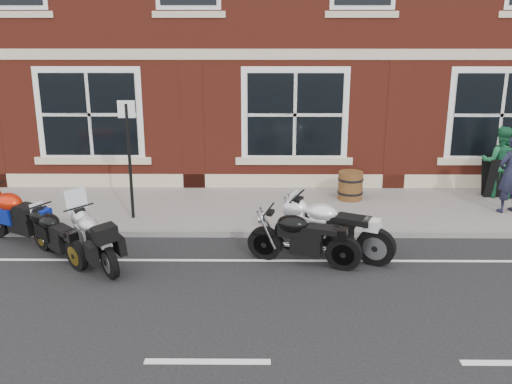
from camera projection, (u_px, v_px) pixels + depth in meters
ground at (223, 265)px, 10.08m from camera, size 80.00×80.00×0.00m
sidewalk at (231, 209)px, 12.94m from camera, size 30.00×3.00×0.12m
kerb at (227, 233)px, 11.42m from camera, size 30.00×0.16×0.12m
moto_touring_silver at (95, 236)px, 10.01m from camera, size 1.19×1.65×1.26m
moto_sport_red at (20, 215)px, 10.92m from camera, size 2.03×1.22×1.01m
moto_sport_black at (58, 234)px, 10.22m from camera, size 1.42×1.40×0.84m
moto_sport_silver at (332, 226)px, 10.30m from camera, size 2.10×1.15×1.02m
moto_naked_black at (302, 236)px, 9.99m from camera, size 1.99×0.77×0.92m
pedestrian_left at (510, 174)px, 12.31m from camera, size 0.73×0.61×1.71m
pedestrian_right at (499, 162)px, 13.42m from camera, size 0.97×0.86×1.69m
a_board_sign at (496, 177)px, 13.51m from camera, size 0.61×0.43×0.97m
barrel_planter at (350, 186)px, 13.35m from camera, size 0.60×0.60×0.66m
parking_sign at (129, 152)px, 11.76m from camera, size 0.35×0.07×2.49m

